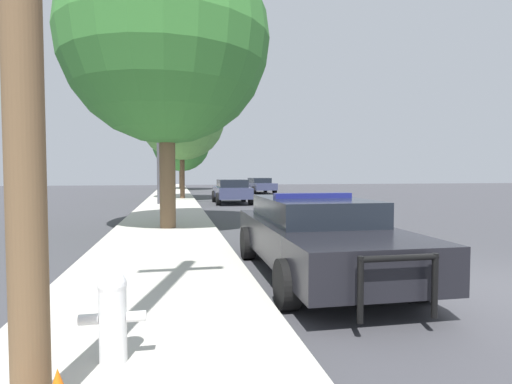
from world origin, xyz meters
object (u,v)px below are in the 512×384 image
object	(u,v)px
fire_hydrant	(113,314)
car_background_oncoming	(260,185)
traffic_light	(181,131)
car_background_midblock	(232,191)
tree_sidewalk_mid	(182,117)
tree_sidewalk_far	(181,143)
police_car	(316,234)
tree_sidewalk_near	(166,40)

from	to	relation	value
fire_hydrant	car_background_oncoming	distance (m)	31.44
traffic_light	car_background_midblock	xyz separation A→B (m)	(2.85, 1.18, -3.24)
tree_sidewalk_mid	tree_sidewalk_far	bearing A→B (deg)	89.39
car_background_oncoming	tree_sidewalk_mid	xyz separation A→B (m)	(-6.78, -7.85, 4.61)
police_car	tree_sidewalk_far	world-z (taller)	tree_sidewalk_far
tree_sidewalk_mid	fire_hydrant	bearing A→B (deg)	-92.45
tree_sidewalk_mid	car_background_midblock	bearing A→B (deg)	-50.68
police_car	tree_sidewalk_mid	distance (m)	20.32
car_background_oncoming	tree_sidewalk_near	size ratio (longest dim) A/B	0.56
car_background_oncoming	tree_sidewalk_mid	distance (m)	11.36
car_background_midblock	police_car	bearing A→B (deg)	-92.36
police_car	tree_sidewalk_mid	size ratio (longest dim) A/B	0.64
police_car	tree_sidewalk_near	size ratio (longest dim) A/B	0.60
car_background_midblock	tree_sidewalk_near	distance (m)	12.24
traffic_light	tree_sidewalk_near	distance (m)	9.67
police_car	fire_hydrant	distance (m)	4.12
car_background_midblock	car_background_oncoming	bearing A→B (deg)	70.66
car_background_oncoming	tree_sidewalk_near	distance (m)	23.64
car_background_midblock	tree_sidewalk_mid	bearing A→B (deg)	129.80
car_background_midblock	fire_hydrant	bearing A→B (deg)	-100.42
fire_hydrant	tree_sidewalk_mid	size ratio (longest dim) A/B	0.10
traffic_light	tree_sidewalk_far	bearing A→B (deg)	89.24
tree_sidewalk_mid	tree_sidewalk_near	bearing A→B (deg)	-92.70
fire_hydrant	tree_sidewalk_mid	xyz separation A→B (m)	(0.97, 22.62, 4.78)
car_background_midblock	tree_sidewalk_near	bearing A→B (deg)	-107.20
car_background_midblock	car_background_oncoming	size ratio (longest dim) A/B	0.87
fire_hydrant	tree_sidewalk_near	world-z (taller)	tree_sidewalk_near
fire_hydrant	car_background_oncoming	xyz separation A→B (m)	(7.75, 30.47, 0.17)
fire_hydrant	police_car	bearing A→B (deg)	45.23
tree_sidewalk_far	tree_sidewalk_mid	bearing A→B (deg)	-90.61
tree_sidewalk_near	car_background_oncoming	bearing A→B (deg)	71.22
car_background_oncoming	tree_sidewalk_near	world-z (taller)	tree_sidewalk_near
fire_hydrant	tree_sidewalk_mid	world-z (taller)	tree_sidewalk_mid
traffic_light	tree_sidewalk_far	world-z (taller)	tree_sidewalk_far
tree_sidewalk_far	police_car	bearing A→B (deg)	-87.18
car_background_oncoming	car_background_midblock	bearing A→B (deg)	67.49
fire_hydrant	car_background_oncoming	world-z (taller)	car_background_oncoming
traffic_light	tree_sidewalk_near	size ratio (longest dim) A/B	0.65
tree_sidewalk_mid	traffic_light	bearing A→B (deg)	-91.31
traffic_light	fire_hydrant	bearing A→B (deg)	-92.73
tree_sidewalk_far	fire_hydrant	bearing A→B (deg)	-91.68
traffic_light	tree_sidewalk_far	distance (m)	20.64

